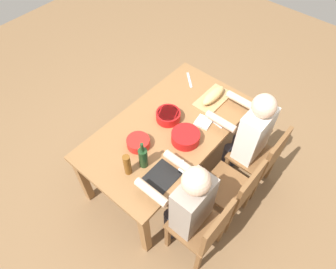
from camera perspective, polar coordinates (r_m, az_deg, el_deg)
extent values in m
plane|color=brown|center=(3.43, 0.00, -6.51)|extent=(8.00, 8.00, 0.00)
cube|color=olive|center=(2.84, 0.00, 1.14)|extent=(1.67, 0.93, 0.04)
cube|color=olive|center=(3.70, 3.09, 7.75)|extent=(0.07, 0.07, 0.70)
cube|color=olive|center=(3.07, -15.50, -8.07)|extent=(0.07, 0.07, 0.70)
cube|color=olive|center=(3.43, 13.69, 1.43)|extent=(0.07, 0.07, 0.70)
cube|color=olive|center=(2.74, -4.34, -17.90)|extent=(0.07, 0.07, 0.70)
cube|color=brown|center=(2.68, 5.27, -16.31)|extent=(0.40, 0.40, 0.03)
cube|color=brown|center=(2.46, 9.17, -16.90)|extent=(0.38, 0.04, 0.40)
cube|color=brown|center=(2.87, -0.07, -18.39)|extent=(0.04, 0.04, 0.42)
cube|color=brown|center=(2.98, 4.31, -13.66)|extent=(0.04, 0.04, 0.42)
cube|color=brown|center=(2.82, 5.63, -22.54)|extent=(0.04, 0.04, 0.42)
cube|color=brown|center=(2.93, 9.82, -17.45)|extent=(0.04, 0.04, 0.42)
cylinder|color=#2D2D38|center=(2.90, 0.35, -16.43)|extent=(0.11, 0.11, 0.45)
cylinder|color=#2D2D38|center=(2.95, 2.43, -14.22)|extent=(0.11, 0.11, 0.45)
cube|color=gray|center=(2.43, 4.62, -12.96)|extent=(0.34, 0.20, 0.55)
cylinder|color=beige|center=(2.34, -3.12, -10.69)|extent=(0.07, 0.30, 0.07)
cylinder|color=beige|center=(2.47, 2.24, -5.36)|extent=(0.07, 0.30, 0.07)
sphere|color=beige|center=(2.10, 5.27, -8.65)|extent=(0.21, 0.21, 0.21)
cube|color=brown|center=(3.12, 15.57, -3.73)|extent=(0.40, 0.40, 0.03)
cube|color=brown|center=(2.93, 19.45, -3.22)|extent=(0.38, 0.04, 0.40)
cube|color=brown|center=(3.23, 10.66, -6.33)|extent=(0.04, 0.04, 0.42)
cube|color=brown|center=(3.42, 13.80, -2.57)|extent=(0.04, 0.04, 0.42)
cube|color=brown|center=(3.19, 15.76, -9.58)|extent=(0.04, 0.04, 0.42)
cube|color=brown|center=(3.38, 18.65, -5.56)|extent=(0.04, 0.04, 0.42)
cylinder|color=#2D2D38|center=(3.28, 10.84, -4.71)|extent=(0.11, 0.11, 0.45)
cylinder|color=#2D2D38|center=(3.37, 12.34, -2.96)|extent=(0.11, 0.11, 0.45)
cube|color=white|center=(2.90, 15.77, 0.11)|extent=(0.34, 0.20, 0.55)
cylinder|color=beige|center=(2.77, 9.84, 2.41)|extent=(0.07, 0.30, 0.07)
cylinder|color=beige|center=(2.99, 13.52, 6.15)|extent=(0.07, 0.30, 0.07)
sphere|color=beige|center=(2.63, 17.50, 5.10)|extent=(0.21, 0.21, 0.21)
cube|color=brown|center=(2.87, 10.91, -9.59)|extent=(0.40, 0.40, 0.03)
cube|color=brown|center=(2.66, 14.87, -9.50)|extent=(0.38, 0.04, 0.40)
cube|color=brown|center=(3.02, 5.74, -12.06)|extent=(0.04, 0.04, 0.42)
cube|color=brown|center=(3.17, 9.45, -7.76)|extent=(0.04, 0.04, 0.42)
cube|color=brown|center=(2.97, 11.17, -15.72)|extent=(0.04, 0.04, 0.42)
cube|color=brown|center=(3.12, 14.64, -11.11)|extent=(0.04, 0.04, 0.42)
cylinder|color=red|center=(2.68, -5.58, -1.51)|extent=(0.20, 0.20, 0.08)
cylinder|color=orange|center=(2.66, -5.62, -1.18)|extent=(0.18, 0.18, 0.03)
cylinder|color=red|center=(2.70, 3.28, -0.48)|extent=(0.25, 0.25, 0.09)
cylinder|color=#2D7028|center=(2.67, 3.31, -0.07)|extent=(0.22, 0.22, 0.03)
cylinder|color=red|center=(2.86, 0.04, 3.51)|extent=(0.23, 0.23, 0.09)
cylinder|color=#669E33|center=(2.83, 0.04, 3.90)|extent=(0.20, 0.20, 0.03)
cube|color=tan|center=(3.08, 8.36, 6.51)|extent=(0.40, 0.22, 0.02)
ellipsoid|color=tan|center=(3.05, 8.48, 7.24)|extent=(0.32, 0.11, 0.09)
cylinder|color=#193819|center=(2.51, -4.65, -4.36)|extent=(0.08, 0.08, 0.20)
cylinder|color=#193819|center=(2.39, -4.87, -2.43)|extent=(0.03, 0.03, 0.09)
cylinder|color=brown|center=(2.47, -7.60, -5.61)|extent=(0.06, 0.06, 0.22)
cylinder|color=silver|center=(2.55, 2.69, -6.68)|extent=(0.07, 0.07, 0.01)
cylinder|color=silver|center=(2.52, 2.73, -6.20)|extent=(0.01, 0.01, 0.07)
cone|color=silver|center=(2.45, 2.80, -5.21)|extent=(0.08, 0.08, 0.08)
cube|color=black|center=(2.51, -1.56, -8.25)|extent=(0.32, 0.23, 0.01)
cube|color=silver|center=(2.88, 8.77, 2.13)|extent=(0.04, 0.17, 0.01)
cube|color=silver|center=(3.27, 4.01, 10.11)|extent=(0.17, 0.19, 0.01)
cube|color=white|center=(2.87, 6.63, 2.32)|extent=(0.16, 0.16, 0.02)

